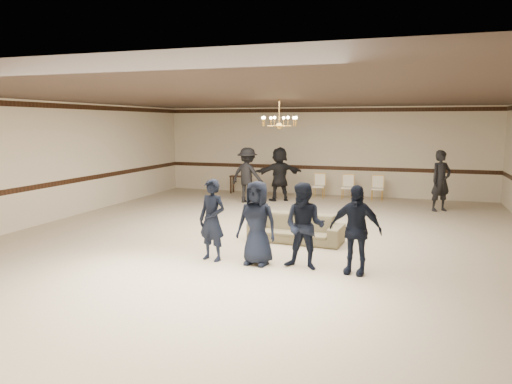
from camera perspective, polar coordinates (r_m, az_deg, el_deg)
room at (r=11.02m, az=1.35°, el=2.83°), size 12.01×14.01×3.21m
chair_rail at (r=17.85m, az=7.80°, el=2.87°), size 12.00×0.02×0.14m
crown_molding at (r=17.78m, az=7.93°, el=9.56°), size 12.00×0.02×0.14m
chandelier at (r=11.94m, az=2.77°, el=9.36°), size 0.94×0.94×0.89m
boy_a at (r=9.26m, az=-5.20°, el=-3.31°), size 0.65×0.50×1.57m
boy_b at (r=8.95m, az=0.11°, el=-3.68°), size 0.81×0.57×1.57m
boy_c at (r=8.72m, az=5.76°, el=-4.04°), size 0.82×0.67×1.57m
boy_d at (r=8.58m, az=11.66°, el=-4.37°), size 0.97×0.53×1.57m
settee at (r=10.79m, az=4.75°, el=-4.30°), size 2.12×0.95×0.60m
adult_left at (r=15.93m, az=-1.01°, el=2.00°), size 1.30×0.92×1.83m
adult_mid at (r=16.33m, az=2.78°, el=2.14°), size 1.71×1.39×1.83m
adult_right at (r=15.39m, az=21.02°, el=1.24°), size 0.79×0.75×1.83m
banquet_chair_left at (r=17.12m, az=7.45°, el=0.70°), size 0.41×0.41×0.84m
banquet_chair_mid at (r=16.97m, az=10.77°, el=0.56°), size 0.41×0.41×0.84m
banquet_chair_right at (r=16.88m, az=14.14°, el=0.41°), size 0.43×0.43×0.84m
console_table at (r=18.11m, az=-1.80°, el=0.89°), size 0.80×0.34×0.67m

